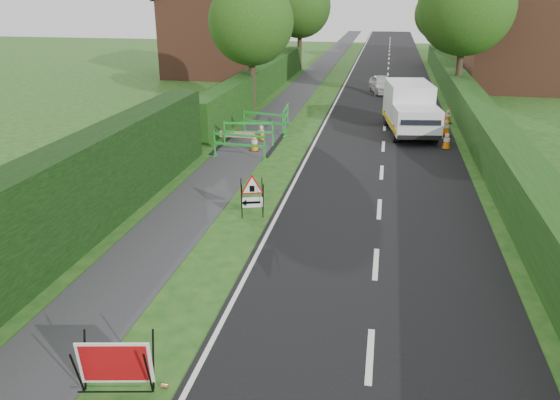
{
  "coord_description": "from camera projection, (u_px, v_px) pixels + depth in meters",
  "views": [
    {
      "loc": [
        2.46,
        -10.6,
        6.0
      ],
      "look_at": [
        -0.16,
        2.91,
        0.71
      ],
      "focal_mm": 35.0,
      "sensor_mm": 36.0,
      "label": 1
    }
  ],
  "objects": [
    {
      "name": "hatchback_car",
      "position": [
        382.0,
        84.0,
        33.97
      ],
      "size": [
        1.94,
        3.36,
        1.08
      ],
      "primitive_type": "imported",
      "rotation": [
        0.0,
        0.0,
        0.22
      ],
      "color": "silver",
      "rests_on": "ground"
    },
    {
      "name": "ped_barrier_2",
      "position": [
        264.0,
        120.0,
        24.13
      ],
      "size": [
        2.09,
        0.81,
        1.0
      ],
      "rotation": [
        0.0,
        0.0,
        -0.23
      ],
      "color": "green",
      "rests_on": "ground"
    },
    {
      "name": "house_east_a",
      "position": [
        525.0,
        42.0,
        34.96
      ],
      "size": [
        7.5,
        7.4,
        7.88
      ],
      "color": "brown",
      "rests_on": "ground"
    },
    {
      "name": "traffic_cone_4",
      "position": [
        261.0,
        131.0,
        23.22
      ],
      "size": [
        0.38,
        0.38,
        0.79
      ],
      "color": "black",
      "rests_on": "ground"
    },
    {
      "name": "ped_barrier_0",
      "position": [
        239.0,
        143.0,
        20.57
      ],
      "size": [
        2.08,
        0.52,
        1.0
      ],
      "rotation": [
        0.0,
        0.0,
        -0.08
      ],
      "color": "green",
      "rests_on": "ground"
    },
    {
      "name": "ped_barrier_1",
      "position": [
        248.0,
        130.0,
        22.43
      ],
      "size": [
        2.09,
        0.65,
        1.0
      ],
      "rotation": [
        0.0,
        0.0,
        0.15
      ],
      "color": "green",
      "rests_on": "ground"
    },
    {
      "name": "tree_ne",
      "position": [
        466.0,
        7.0,
        29.46
      ],
      "size": [
        5.2,
        5.2,
        7.79
      ],
      "color": "#2D2116",
      "rests_on": "ground"
    },
    {
      "name": "house_west",
      "position": [
        220.0,
        35.0,
        40.52
      ],
      "size": [
        7.5,
        7.4,
        7.88
      ],
      "color": "brown",
      "rests_on": "ground"
    },
    {
      "name": "litter_can",
      "position": [
        165.0,
        388.0,
        8.81
      ],
      "size": [
        0.12,
        0.07,
        0.07
      ],
      "primitive_type": "cylinder",
      "rotation": [
        0.0,
        1.57,
        0.0
      ],
      "color": "#BF7F4C",
      "rests_on": "ground"
    },
    {
      "name": "house_east_b",
      "position": [
        502.0,
        28.0,
        47.61
      ],
      "size": [
        7.5,
        7.4,
        7.88
      ],
      "color": "brown",
      "rests_on": "ground"
    },
    {
      "name": "tree_fe",
      "position": [
        441.0,
        14.0,
        44.46
      ],
      "size": [
        4.2,
        4.2,
        6.33
      ],
      "color": "#2D2116",
      "rests_on": "ground"
    },
    {
      "name": "hedge_west_far",
      "position": [
        262.0,
        95.0,
        33.35
      ],
      "size": [
        1.0,
        24.0,
        1.8
      ],
      "primitive_type": "cube",
      "color": "#14380F",
      "rests_on": "ground"
    },
    {
      "name": "ground",
      "position": [
        262.0,
        275.0,
        12.3
      ],
      "size": [
        120.0,
        120.0,
        0.0
      ],
      "primitive_type": "plane",
      "color": "#194A15",
      "rests_on": "ground"
    },
    {
      "name": "road_surface",
      "position": [
        388.0,
        70.0,
        43.92
      ],
      "size": [
        6.0,
        90.0,
        0.02
      ],
      "primitive_type": "cube",
      "color": "black",
      "rests_on": "ground"
    },
    {
      "name": "works_van",
      "position": [
        410.0,
        108.0,
        24.17
      ],
      "size": [
        2.49,
        4.93,
        2.16
      ],
      "rotation": [
        0.0,
        0.0,
        0.14
      ],
      "color": "silver",
      "rests_on": "ground"
    },
    {
      "name": "redwhite_plank",
      "position": [
        237.0,
        145.0,
        22.66
      ],
      "size": [
        1.5,
        0.09,
        0.25
      ],
      "primitive_type": "cube",
      "rotation": [
        0.0,
        0.0,
        -0.03
      ],
      "color": "red",
      "rests_on": "ground"
    },
    {
      "name": "hedge_west_near",
      "position": [
        61.0,
        256.0,
        13.19
      ],
      "size": [
        1.1,
        18.0,
        2.5
      ],
      "primitive_type": "cube",
      "color": "black",
      "rests_on": "ground"
    },
    {
      "name": "tree_fw",
      "position": [
        300.0,
        7.0,
        42.53
      ],
      "size": [
        4.8,
        4.8,
        7.24
      ],
      "color": "#2D2116",
      "rests_on": "ground"
    },
    {
      "name": "footpath",
      "position": [
        320.0,
        68.0,
        44.9
      ],
      "size": [
        2.0,
        90.0,
        0.02
      ],
      "primitive_type": "cube",
      "color": "#2D2D30",
      "rests_on": "ground"
    },
    {
      "name": "ped_barrier_3",
      "position": [
        286.0,
        115.0,
        25.18
      ],
      "size": [
        0.5,
        2.08,
        1.0
      ],
      "rotation": [
        0.0,
        0.0,
        1.64
      ],
      "color": "green",
      "rests_on": "ground"
    },
    {
      "name": "traffic_cone_2",
      "position": [
        448.0,
        115.0,
        26.25
      ],
      "size": [
        0.38,
        0.38,
        0.79
      ],
      "color": "black",
      "rests_on": "ground"
    },
    {
      "name": "red_rect_sign",
      "position": [
        115.0,
        364.0,
        8.5
      ],
      "size": [
        1.24,
        0.89,
        0.97
      ],
      "rotation": [
        0.0,
        0.0,
        0.2
      ],
      "color": "black",
      "rests_on": "ground"
    },
    {
      "name": "tree_nw",
      "position": [
        251.0,
        22.0,
        28.0
      ],
      "size": [
        4.4,
        4.4,
        6.7
      ],
      "color": "#2D2116",
      "rests_on": "ground"
    },
    {
      "name": "triangle_sign",
      "position": [
        251.0,
        193.0,
        15.08
      ],
      "size": [
        0.93,
        0.93,
        1.09
      ],
      "rotation": [
        0.0,
        0.0,
        0.29
      ],
      "color": "black",
      "rests_on": "ground"
    },
    {
      "name": "traffic_cone_1",
      "position": [
        446.0,
        126.0,
        24.13
      ],
      "size": [
        0.38,
        0.38,
        0.79
      ],
      "color": "black",
      "rests_on": "ground"
    },
    {
      "name": "traffic_cone_0",
      "position": [
        447.0,
        139.0,
        21.97
      ],
      "size": [
        0.38,
        0.38,
        0.79
      ],
      "color": "black",
      "rests_on": "ground"
    },
    {
      "name": "traffic_cone_3",
      "position": [
        254.0,
        141.0,
        21.7
      ],
      "size": [
        0.38,
        0.38,
        0.79
      ],
      "color": "black",
      "rests_on": "ground"
    },
    {
      "name": "hedge_east",
      "position": [
        471.0,
        126.0,
        25.8
      ],
      "size": [
        1.2,
        50.0,
        1.5
      ],
      "primitive_type": "cube",
      "color": "#14380F",
      "rests_on": "ground"
    }
  ]
}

